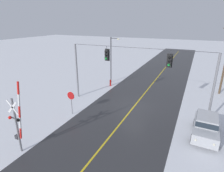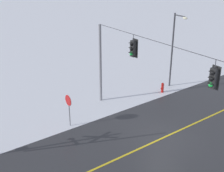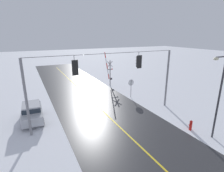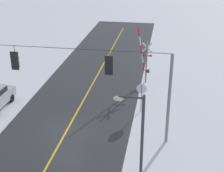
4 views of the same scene
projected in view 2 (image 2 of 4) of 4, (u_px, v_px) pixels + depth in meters
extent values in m
plane|color=white|center=(162.00, 138.00, 19.82)|extent=(160.00, 160.00, 0.00)
cube|color=#303033|center=(219.00, 112.00, 23.08)|extent=(9.00, 80.00, 0.01)
cube|color=gold|center=(219.00, 112.00, 23.07)|extent=(0.14, 72.00, 0.01)
cylinder|color=gray|center=(100.00, 64.00, 23.76)|extent=(0.20, 0.20, 6.20)
cylinder|color=#38383D|center=(169.00, 45.00, 17.36)|extent=(14.00, 0.04, 0.04)
cylinder|color=#38383D|center=(134.00, 38.00, 19.75)|extent=(0.04, 0.04, 0.39)
cube|color=black|center=(133.00, 49.00, 20.04)|extent=(0.34, 0.28, 1.08)
cube|color=black|center=(135.00, 48.00, 20.13)|extent=(0.52, 0.03, 1.26)
sphere|color=black|center=(132.00, 44.00, 19.83)|extent=(0.24, 0.24, 0.24)
cube|color=black|center=(131.00, 43.00, 19.76)|extent=(0.26, 0.16, 0.03)
sphere|color=black|center=(131.00, 49.00, 19.96)|extent=(0.24, 0.24, 0.24)
cube|color=black|center=(131.00, 48.00, 19.89)|extent=(0.26, 0.16, 0.03)
sphere|color=green|center=(131.00, 54.00, 20.09)|extent=(0.24, 0.24, 0.24)
cube|color=black|center=(131.00, 53.00, 20.02)|extent=(0.26, 0.16, 0.03)
cylinder|color=#38383D|center=(215.00, 64.00, 15.12)|extent=(0.04, 0.04, 0.45)
cube|color=black|center=(213.00, 78.00, 15.43)|extent=(0.34, 0.28, 1.08)
cube|color=black|center=(215.00, 78.00, 15.51)|extent=(0.52, 0.03, 1.26)
sphere|color=black|center=(212.00, 73.00, 15.22)|extent=(0.24, 0.24, 0.24)
cube|color=black|center=(212.00, 72.00, 15.15)|extent=(0.26, 0.16, 0.03)
sphere|color=black|center=(212.00, 79.00, 15.34)|extent=(0.24, 0.24, 0.24)
cube|color=black|center=(211.00, 78.00, 15.27)|extent=(0.26, 0.16, 0.03)
sphere|color=green|center=(211.00, 85.00, 15.47)|extent=(0.24, 0.24, 0.24)
cube|color=black|center=(210.00, 84.00, 15.40)|extent=(0.26, 0.16, 0.03)
cylinder|color=gray|center=(69.00, 111.00, 20.85)|extent=(0.07, 0.07, 2.30)
cylinder|color=#B71414|center=(68.00, 100.00, 20.51)|extent=(0.76, 0.03, 0.76)
cylinder|color=white|center=(68.00, 100.00, 20.52)|extent=(0.80, 0.02, 0.80)
cylinder|color=#38383D|center=(172.00, 51.00, 26.44)|extent=(0.14, 0.14, 6.50)
cylinder|color=#38383D|center=(180.00, 16.00, 24.80)|extent=(1.10, 0.09, 0.09)
ellipsoid|color=beige|center=(185.00, 18.00, 24.44)|extent=(0.44, 0.28, 0.22)
cylinder|color=red|center=(162.00, 89.00, 26.28)|extent=(0.22, 0.22, 0.70)
sphere|color=red|center=(163.00, 84.00, 26.11)|extent=(0.24, 0.24, 0.24)
cylinder|color=red|center=(161.00, 89.00, 26.19)|extent=(0.09, 0.10, 0.09)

